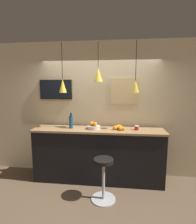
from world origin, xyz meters
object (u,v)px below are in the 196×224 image
fruit_bowl (93,126)px  spread_jar (137,128)px  mounted_tv (56,89)px  bar_stool (103,174)px  juice_bottle (71,122)px

fruit_bowl → spread_jar: 0.86m
spread_jar → fruit_bowl: bearing=-179.8°
fruit_bowl → mounted_tv: 1.18m
spread_jar → mounted_tv: bearing=169.9°
bar_stool → fruit_bowl: (-0.26, 0.64, 0.69)m
spread_jar → mounted_tv: (-1.74, 0.31, 0.74)m
spread_jar → juice_bottle: bearing=180.0°
bar_stool → juice_bottle: 1.24m
mounted_tv → fruit_bowl: bearing=-19.6°
juice_bottle → mounted_tv: (-0.41, 0.31, 0.65)m
spread_jar → mounted_tv: mounted_tv is taller
fruit_bowl → spread_jar: (0.86, 0.00, -0.01)m
bar_stool → fruit_bowl: 0.98m
juice_bottle → fruit_bowl: bearing=-0.3°
spread_jar → bar_stool: bearing=-133.0°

